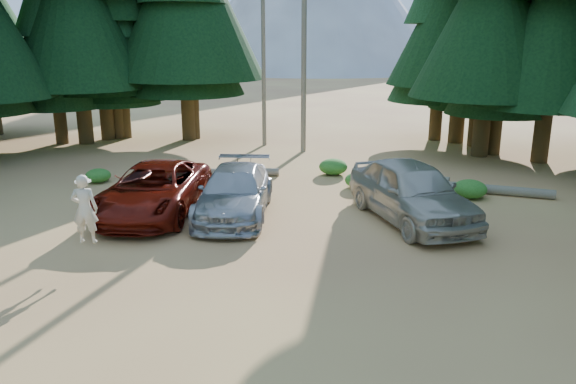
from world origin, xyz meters
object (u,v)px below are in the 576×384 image
silver_minivan_right (412,191)px  silver_minivan_center (235,192)px  frisbee_player (85,209)px  log_mid (400,176)px  red_pickup (154,190)px  log_left (224,172)px  log_right (475,188)px

silver_minivan_right → silver_minivan_center: bearing=158.1°
frisbee_player → log_mid: (8.36, 8.80, -1.24)m
silver_minivan_right → log_mid: size_ratio=1.43×
red_pickup → frisbee_player: 4.08m
frisbee_player → log_left: size_ratio=0.38×
red_pickup → frisbee_player: frisbee_player is taller
silver_minivan_center → log_left: bearing=103.2°
log_right → log_left: bearing=-175.0°
silver_minivan_center → log_left: size_ratio=1.17×
log_left → red_pickup: bearing=-109.5°
frisbee_player → log_mid: frisbee_player is taller
silver_minivan_center → log_mid: 7.31m
log_mid → log_right: (2.39, -1.68, 0.01)m
red_pickup → log_left: red_pickup is taller
silver_minivan_center → frisbee_player: bearing=-125.9°
red_pickup → frisbee_player: bearing=-94.1°
red_pickup → frisbee_player: (-0.39, -4.01, 0.63)m
log_mid → log_right: bearing=-12.6°
log_mid → red_pickup: bearing=-126.5°
silver_minivan_right → red_pickup: bearing=158.9°
silver_minivan_right → frisbee_player: (-8.06, -3.88, 0.49)m
red_pickup → log_left: 5.09m
frisbee_player → silver_minivan_center: bearing=-131.7°
log_left → log_mid: size_ratio=1.16×
log_left → log_mid: 6.73m
frisbee_player → log_left: (1.63, 8.91, -1.24)m
silver_minivan_right → frisbee_player: size_ratio=3.21×
silver_minivan_right → log_left: silver_minivan_right is taller
frisbee_player → log_right: size_ratio=0.32×
silver_minivan_center → log_right: bearing=20.5°
red_pickup → silver_minivan_right: silver_minivan_right is taller
frisbee_player → log_mid: size_ratio=0.45×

